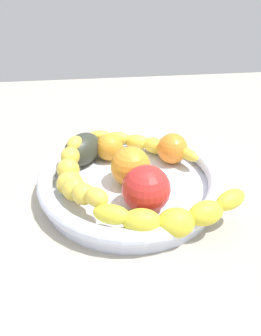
% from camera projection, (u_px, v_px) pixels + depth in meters
% --- Properties ---
extents(kitchen_counter, '(1.20, 1.20, 0.03)m').
position_uv_depth(kitchen_counter, '(130.00, 197.00, 0.59)').
color(kitchen_counter, '#B3A895').
rests_on(kitchen_counter, ground).
extents(fruit_bowl, '(0.31, 0.31, 0.04)m').
position_uv_depth(fruit_bowl, '(130.00, 180.00, 0.57)').
color(fruit_bowl, silver).
rests_on(fruit_bowl, kitchen_counter).
extents(banana_draped_left, '(0.13, 0.20, 0.04)m').
position_uv_depth(banana_draped_left, '(144.00, 144.00, 0.64)').
color(banana_draped_left, yellow).
rests_on(banana_draped_left, fruit_bowl).
extents(banana_draped_right, '(0.07, 0.23, 0.05)m').
position_uv_depth(banana_draped_right, '(175.00, 216.00, 0.46)').
color(banana_draped_right, yellow).
rests_on(banana_draped_right, fruit_bowl).
extents(banana_arching_top, '(0.20, 0.09, 0.06)m').
position_uv_depth(banana_arching_top, '(75.00, 176.00, 0.53)').
color(banana_arching_top, yellow).
rests_on(banana_arching_top, fruit_bowl).
extents(orange_front, '(0.07, 0.07, 0.07)m').
position_uv_depth(orange_front, '(132.00, 167.00, 0.55)').
color(orange_front, orange).
rests_on(orange_front, fruit_bowl).
extents(orange_mid_left, '(0.06, 0.06, 0.06)m').
position_uv_depth(orange_mid_left, '(172.00, 148.00, 0.61)').
color(orange_mid_left, orange).
rests_on(orange_mid_left, fruit_bowl).
extents(orange_mid_right, '(0.05, 0.05, 0.05)m').
position_uv_depth(orange_mid_right, '(109.00, 147.00, 0.62)').
color(orange_mid_right, orange).
rests_on(orange_mid_right, fruit_bowl).
extents(avocado_dark, '(0.10, 0.09, 0.06)m').
position_uv_depth(avocado_dark, '(82.00, 149.00, 0.61)').
color(avocado_dark, '#32382B').
rests_on(avocado_dark, fruit_bowl).
extents(tomato_red, '(0.07, 0.07, 0.07)m').
position_uv_depth(tomato_red, '(146.00, 189.00, 0.49)').
color(tomato_red, red).
rests_on(tomato_red, fruit_bowl).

